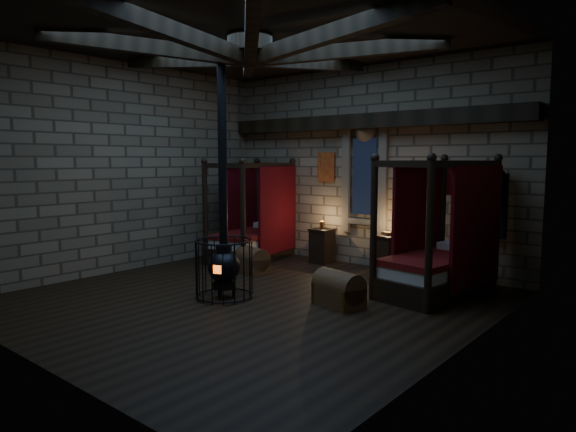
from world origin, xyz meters
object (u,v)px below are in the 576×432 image
Objects in this scene: stove at (224,262)px; trunk_left at (252,261)px; trunk_right at (339,290)px; bed_left at (253,236)px; bed_right at (438,261)px.

trunk_left is at bearing 97.75° from stove.
trunk_left is at bearing 175.58° from trunk_right.
bed_left is 0.55× the size of stove.
bed_right reaches higher than trunk_left.
bed_right is 2.68× the size of trunk_right.
trunk_left is 2.81m from trunk_right.
trunk_left is 1.96m from stove.
bed_left is at bearing 165.90° from trunk_right.
bed_right is at bearing 75.32° from trunk_right.
stove reaches higher than trunk_right.
trunk_right is 1.93m from stove.
stove reaches higher than bed_left.
stove is (-1.71, -0.82, 0.35)m from trunk_right.
bed_left is at bearing -174.67° from bed_right.
stove is at bearing -128.28° from bed_right.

